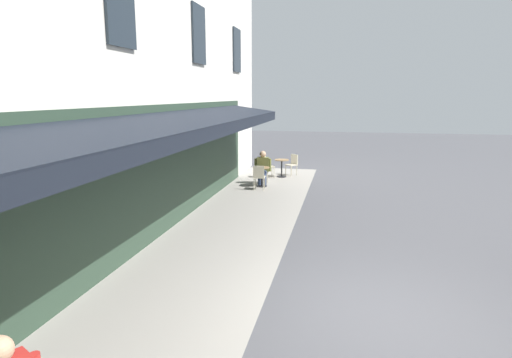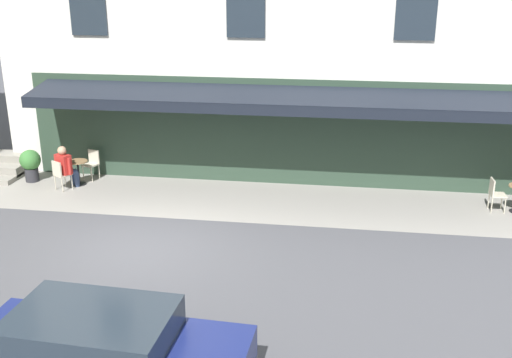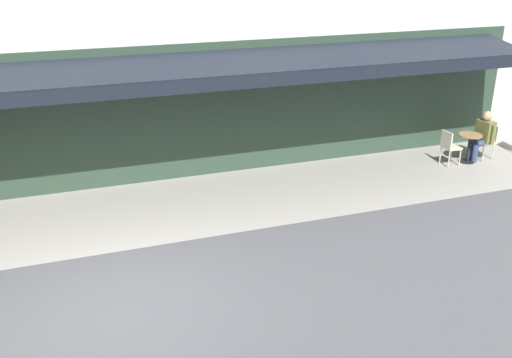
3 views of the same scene
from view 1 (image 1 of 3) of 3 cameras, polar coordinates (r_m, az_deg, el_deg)
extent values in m
plane|color=#4C4C51|center=(7.36, 15.48, -17.08)|extent=(70.00, 70.00, 0.00)
cube|color=gray|center=(10.70, -4.33, -7.62)|extent=(20.50, 3.20, 0.01)
cube|color=#2D4233|center=(10.61, -13.01, 0.88)|extent=(16.00, 0.06, 3.20)
cube|color=black|center=(10.15, -9.07, 7.69)|extent=(15.00, 1.70, 0.36)
cube|color=black|center=(9.91, -4.50, 6.38)|extent=(15.00, 0.04, 0.28)
cube|color=#232D38|center=(18.11, -2.54, 16.67)|extent=(1.10, 0.06, 1.70)
cube|color=#232D38|center=(13.66, -7.57, 18.44)|extent=(1.10, 0.06, 1.70)
cube|color=#232D38|center=(9.42, -17.56, 21.45)|extent=(1.10, 0.06, 1.70)
cylinder|color=black|center=(16.41, 0.76, -0.94)|extent=(0.40, 0.40, 0.03)
cylinder|color=black|center=(16.34, 0.76, 0.24)|extent=(0.06, 0.06, 0.72)
cylinder|color=#99754C|center=(16.27, 0.77, 1.54)|extent=(0.60, 0.60, 0.03)
cylinder|color=beige|center=(15.97, 1.15, -0.50)|extent=(0.03, 0.03, 0.45)
cylinder|color=beige|center=(16.02, -0.05, -0.46)|extent=(0.03, 0.03, 0.45)
cylinder|color=beige|center=(15.64, 0.97, -0.75)|extent=(0.03, 0.03, 0.45)
cylinder|color=beige|center=(15.69, -0.26, -0.71)|extent=(0.03, 0.03, 0.45)
cube|color=beige|center=(15.78, 0.46, 0.27)|extent=(0.41, 0.41, 0.04)
cube|color=beige|center=(15.57, 0.35, 0.98)|extent=(0.05, 0.40, 0.42)
cylinder|color=beige|center=(16.75, 0.30, 0.04)|extent=(0.03, 0.03, 0.45)
cylinder|color=beige|center=(16.72, 1.46, 0.02)|extent=(0.03, 0.03, 0.45)
cylinder|color=beige|center=(17.08, 0.40, 0.26)|extent=(0.03, 0.03, 0.45)
cylinder|color=beige|center=(17.05, 1.54, 0.24)|extent=(0.03, 0.03, 0.45)
cube|color=beige|center=(16.86, 0.93, 0.96)|extent=(0.44, 0.44, 0.04)
cube|color=beige|center=(17.00, 0.98, 1.83)|extent=(0.08, 0.40, 0.42)
cylinder|color=black|center=(18.34, 3.41, 0.32)|extent=(0.40, 0.40, 0.03)
cylinder|color=black|center=(18.28, 3.42, 1.38)|extent=(0.06, 0.06, 0.72)
cylinder|color=#99754C|center=(18.22, 3.43, 2.54)|extent=(0.60, 0.60, 0.03)
cylinder|color=beige|center=(18.68, 3.95, 1.16)|extent=(0.03, 0.03, 0.45)
cylinder|color=beige|center=(18.43, 4.65, 1.02)|extent=(0.03, 0.03, 0.45)
cylinder|color=beige|center=(18.90, 4.73, 1.27)|extent=(0.03, 0.03, 0.45)
cylinder|color=beige|center=(18.65, 5.43, 1.13)|extent=(0.03, 0.03, 0.45)
cube|color=beige|center=(18.62, 4.70, 1.89)|extent=(0.56, 0.56, 0.04)
cube|color=beige|center=(18.71, 5.12, 2.63)|extent=(0.29, 0.33, 0.42)
cylinder|color=beige|center=(18.04, 2.41, 0.83)|extent=(0.03, 0.03, 0.45)
cylinder|color=beige|center=(18.36, 2.13, 1.01)|extent=(0.03, 0.03, 0.45)
cylinder|color=beige|center=(17.95, 1.37, 0.78)|extent=(0.03, 0.03, 0.45)
cylinder|color=beige|center=(18.27, 1.10, 0.97)|extent=(0.03, 0.03, 0.45)
cube|color=beige|center=(18.11, 1.76, 1.66)|extent=(0.53, 0.53, 0.04)
cube|color=beige|center=(18.03, 1.21, 2.36)|extent=(0.38, 0.21, 0.42)
cylinder|color=navy|center=(16.52, 0.49, -0.07)|extent=(0.15, 0.15, 0.47)
cylinder|color=navy|center=(16.64, 0.55, 0.90)|extent=(0.35, 0.19, 0.16)
cylinder|color=navy|center=(16.51, 1.12, -0.09)|extent=(0.15, 0.15, 0.47)
cylinder|color=navy|center=(16.62, 1.17, 0.89)|extent=(0.35, 0.19, 0.16)
cube|color=olive|center=(16.75, 0.91, 1.94)|extent=(0.31, 0.49, 0.56)
sphere|color=tan|center=(16.69, 0.92, 3.32)|extent=(0.25, 0.25, 0.25)
cylinder|color=olive|center=(16.78, -0.05, 1.90)|extent=(0.10, 0.10, 0.50)
cylinder|color=olive|center=(16.73, 1.87, 1.87)|extent=(0.10, 0.10, 0.50)
camera|label=2|loc=(17.07, 62.90, 14.33)|focal=41.93mm
camera|label=3|loc=(10.53, 67.96, 14.90)|focal=40.22mm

